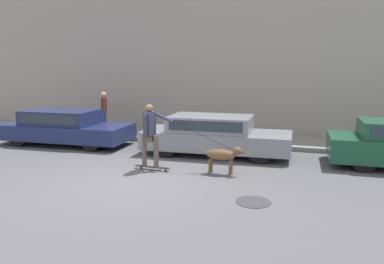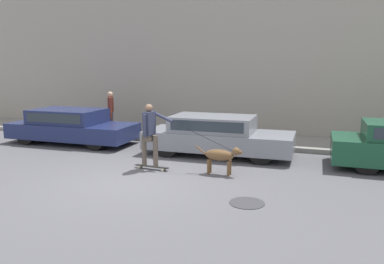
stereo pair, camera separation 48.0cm
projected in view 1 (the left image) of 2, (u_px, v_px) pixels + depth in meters
ground_plane at (132, 183)px, 8.74m from camera, size 36.00×36.00×0.00m
back_wall at (208, 58)px, 14.70m from camera, size 32.00×0.30×6.00m
sidewalk_curb at (199, 137)px, 13.99m from camera, size 30.00×2.24×0.15m
parked_car_0 at (65, 127)px, 12.97m from camera, size 4.51×1.88×1.20m
parked_car_1 at (215, 135)px, 11.42m from camera, size 4.52×1.82×1.20m
dog at (222, 155)px, 9.35m from camera, size 1.21×0.30×0.72m
skateboarder at (150, 133)px, 9.66m from camera, size 2.72×0.54×1.73m
pedestrian_with_bag at (104, 110)px, 14.57m from camera, size 0.42×0.62×1.56m
manhole_cover at (253, 202)px, 7.47m from camera, size 0.70×0.70×0.01m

